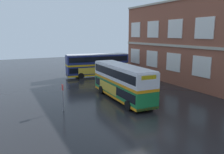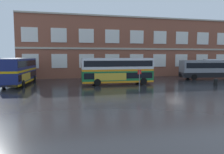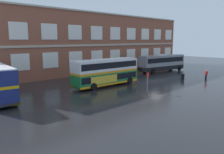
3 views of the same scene
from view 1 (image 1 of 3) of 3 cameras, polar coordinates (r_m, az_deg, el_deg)
The scene contains 4 objects.
ground_plane at distance 19.74m, azimuth 11.54°, elevation -12.09°, with size 120.00×120.00×0.00m, color black.
double_decker_near at distance 40.65m, azimuth -3.74°, elevation 3.14°, with size 3.87×11.23×4.07m.
double_decker_middle at distance 26.31m, azimuth 2.55°, elevation -1.14°, with size 11.10×3.21×4.07m.
bus_stand_flag at distance 22.99m, azimuth -12.30°, elevation -4.48°, with size 0.44×0.10×2.70m.
Camera 1 is at (14.08, -9.53, 7.64)m, focal length 36.14 mm.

